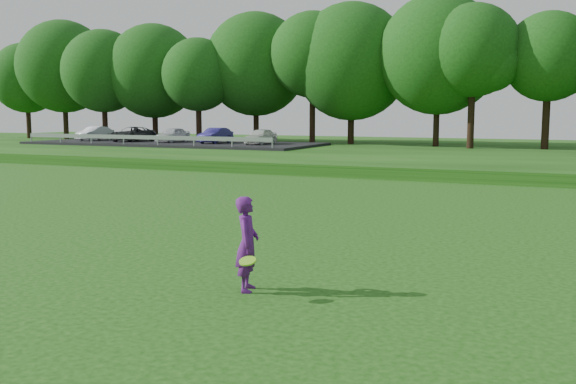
% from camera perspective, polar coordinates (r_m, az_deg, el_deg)
% --- Properties ---
extents(ground, '(140.00, 140.00, 0.00)m').
position_cam_1_polar(ground, '(12.57, -4.95, -7.79)').
color(ground, '#15410C').
rests_on(ground, ground).
extents(berm, '(130.00, 30.00, 0.60)m').
position_cam_1_polar(berm, '(45.07, 16.69, 3.12)').
color(berm, '#15410C').
rests_on(berm, ground).
extents(walking_path, '(130.00, 1.60, 0.04)m').
position_cam_1_polar(walking_path, '(31.32, 13.22, 1.07)').
color(walking_path, gray).
rests_on(walking_path, ground).
extents(treeline, '(104.00, 7.00, 15.00)m').
position_cam_1_polar(treeline, '(49.18, 17.67, 12.50)').
color(treeline, '#14450F').
rests_on(treeline, berm).
extents(parking_lot, '(24.00, 9.00, 1.38)m').
position_cam_1_polar(parking_lot, '(52.89, -10.52, 4.64)').
color(parking_lot, black).
rests_on(parking_lot, berm).
extents(woman, '(0.72, 1.01, 1.73)m').
position_cam_1_polar(woman, '(11.62, -3.64, -4.63)').
color(woman, '#59186F').
rests_on(woman, ground).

